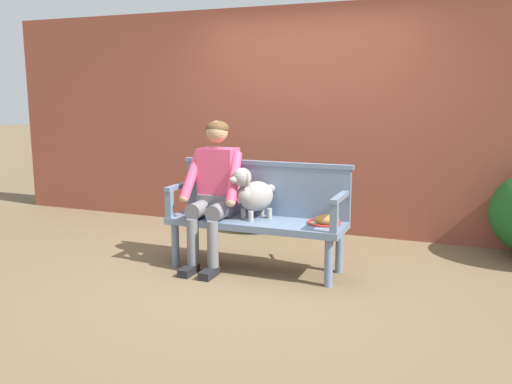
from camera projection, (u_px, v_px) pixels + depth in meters
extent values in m
plane|color=brown|center=(256.00, 269.00, 4.95)|extent=(40.00, 40.00, 0.00)
cube|color=brown|center=(309.00, 120.00, 6.24)|extent=(8.00, 0.30, 2.54)
ellipsoid|color=#286B2D|center=(257.00, 206.00, 6.31)|extent=(0.71, 0.62, 0.57)
cube|color=slate|center=(256.00, 223.00, 4.87)|extent=(1.60, 0.51, 0.06)
cylinder|color=slate|center=(175.00, 245.00, 4.99)|extent=(0.07, 0.07, 0.41)
cylinder|color=slate|center=(329.00, 263.00, 4.47)|extent=(0.07, 0.07, 0.41)
cylinder|color=slate|center=(195.00, 235.00, 5.35)|extent=(0.07, 0.07, 0.41)
cylinder|color=slate|center=(339.00, 250.00, 4.83)|extent=(0.07, 0.07, 0.41)
cube|color=slate|center=(265.00, 190.00, 5.03)|extent=(1.60, 0.05, 0.46)
cube|color=slate|center=(265.00, 163.00, 4.98)|extent=(1.64, 0.06, 0.04)
cube|color=slate|center=(169.00, 204.00, 4.92)|extent=(0.06, 0.06, 0.24)
cube|color=slate|center=(181.00, 186.00, 5.09)|extent=(0.06, 0.51, 0.04)
cube|color=slate|center=(334.00, 219.00, 4.37)|extent=(0.06, 0.06, 0.24)
cube|color=slate|center=(340.00, 197.00, 4.54)|extent=(0.06, 0.51, 0.04)
cube|color=black|center=(189.00, 271.00, 4.80)|extent=(0.10, 0.24, 0.07)
cylinder|color=slate|center=(192.00, 242.00, 4.83)|extent=(0.10, 0.10, 0.42)
cylinder|color=slate|center=(200.00, 209.00, 4.93)|extent=(0.15, 0.32, 0.15)
cube|color=black|center=(209.00, 273.00, 4.72)|extent=(0.10, 0.24, 0.07)
cylinder|color=slate|center=(213.00, 244.00, 4.75)|extent=(0.10, 0.10, 0.42)
cylinder|color=slate|center=(220.00, 211.00, 4.85)|extent=(0.15, 0.32, 0.15)
cube|color=slate|center=(218.00, 204.00, 5.03)|extent=(0.32, 0.24, 0.20)
cube|color=#E04770|center=(219.00, 176.00, 5.01)|extent=(0.34, 0.22, 0.52)
cylinder|color=#E04770|center=(192.00, 175.00, 4.97)|extent=(0.14, 0.33, 0.45)
sphere|color=tan|center=(184.00, 198.00, 4.90)|extent=(0.09, 0.09, 0.09)
cylinder|color=#E04770|center=(234.00, 177.00, 4.81)|extent=(0.14, 0.33, 0.45)
sphere|color=tan|center=(231.00, 202.00, 4.73)|extent=(0.09, 0.09, 0.09)
sphere|color=tan|center=(217.00, 132.00, 4.91)|extent=(0.20, 0.20, 0.20)
ellipsoid|color=#51381E|center=(217.00, 128.00, 4.92)|extent=(0.21, 0.21, 0.14)
cylinder|color=gray|center=(243.00, 214.00, 4.90)|extent=(0.05, 0.05, 0.09)
cylinder|color=gray|center=(251.00, 216.00, 4.80)|extent=(0.05, 0.05, 0.09)
cylinder|color=gray|center=(262.00, 211.00, 5.01)|extent=(0.05, 0.05, 0.09)
cylinder|color=gray|center=(269.00, 213.00, 4.91)|extent=(0.05, 0.05, 0.09)
ellipsoid|color=gray|center=(256.00, 196.00, 4.87)|extent=(0.37, 0.40, 0.27)
sphere|color=gray|center=(245.00, 195.00, 4.80)|extent=(0.16, 0.16, 0.16)
sphere|color=gray|center=(242.00, 177.00, 4.76)|extent=(0.17, 0.17, 0.17)
ellipsoid|color=gray|center=(235.00, 180.00, 4.72)|extent=(0.11, 0.12, 0.06)
ellipsoid|color=gray|center=(239.00, 177.00, 4.82)|extent=(0.06, 0.06, 0.12)
ellipsoid|color=gray|center=(247.00, 179.00, 4.71)|extent=(0.06, 0.06, 0.12)
sphere|color=gray|center=(271.00, 189.00, 4.95)|extent=(0.08, 0.08, 0.08)
torus|color=red|center=(324.00, 222.00, 4.71)|extent=(0.40, 0.40, 0.02)
cylinder|color=silver|center=(324.00, 223.00, 4.71)|extent=(0.25, 0.25, 0.00)
cube|color=red|center=(319.00, 218.00, 4.87)|extent=(0.07, 0.08, 0.02)
cylinder|color=black|center=(315.00, 214.00, 5.00)|extent=(0.13, 0.20, 0.03)
ellipsoid|color=#9E6B2D|center=(327.00, 220.00, 4.65)|extent=(0.23, 0.18, 0.09)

